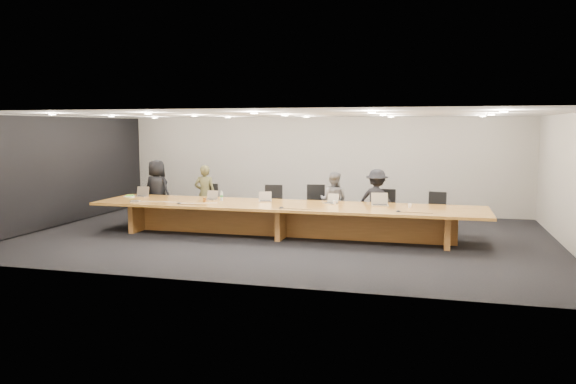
# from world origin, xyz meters

# --- Properties ---
(ground) EXTENTS (12.00, 12.00, 0.00)m
(ground) POSITION_xyz_m (0.00, 0.00, 0.00)
(ground) COLOR black
(ground) RESTS_ON ground
(back_wall) EXTENTS (12.00, 0.02, 2.80)m
(back_wall) POSITION_xyz_m (0.00, 4.00, 1.40)
(back_wall) COLOR beige
(back_wall) RESTS_ON ground
(left_wall_panel) EXTENTS (0.08, 7.84, 2.74)m
(left_wall_panel) POSITION_xyz_m (-5.94, 0.00, 1.37)
(left_wall_panel) COLOR black
(left_wall_panel) RESTS_ON ground
(conference_table) EXTENTS (9.00, 1.80, 0.75)m
(conference_table) POSITION_xyz_m (0.00, 0.00, 0.52)
(conference_table) COLOR #9C6322
(conference_table) RESTS_ON ground
(chair_far_left) EXTENTS (0.64, 0.64, 1.06)m
(chair_far_left) POSITION_xyz_m (-3.92, 1.22, 0.53)
(chair_far_left) COLOR black
(chair_far_left) RESTS_ON ground
(chair_left) EXTENTS (0.57, 0.57, 1.04)m
(chair_left) POSITION_xyz_m (-2.43, 1.26, 0.52)
(chair_left) COLOR black
(chair_left) RESTS_ON ground
(chair_mid_left) EXTENTS (0.60, 0.60, 1.07)m
(chair_mid_left) POSITION_xyz_m (-0.64, 1.16, 0.54)
(chair_mid_left) COLOR black
(chair_mid_left) RESTS_ON ground
(chair_mid_right) EXTENTS (0.61, 0.61, 1.09)m
(chair_mid_right) POSITION_xyz_m (0.43, 1.35, 0.54)
(chair_mid_right) COLOR black
(chair_mid_right) RESTS_ON ground
(chair_right) EXTENTS (0.55, 0.55, 1.03)m
(chair_right) POSITION_xyz_m (2.17, 1.31, 0.51)
(chair_right) COLOR black
(chair_right) RESTS_ON ground
(chair_far_right) EXTENTS (0.59, 0.59, 0.99)m
(chair_far_right) POSITION_xyz_m (3.36, 1.31, 0.50)
(chair_far_right) COLOR black
(chair_far_right) RESTS_ON ground
(person_a) EXTENTS (0.88, 0.65, 1.64)m
(person_a) POSITION_xyz_m (-3.87, 1.23, 0.82)
(person_a) COLOR black
(person_a) RESTS_ON ground
(person_b) EXTENTS (0.62, 0.47, 1.53)m
(person_b) POSITION_xyz_m (-2.50, 1.25, 0.77)
(person_b) COLOR #3F3E22
(person_b) RESTS_ON ground
(person_c) EXTENTS (0.75, 0.62, 1.42)m
(person_c) POSITION_xyz_m (0.92, 1.22, 0.71)
(person_c) COLOR slate
(person_c) RESTS_ON ground
(person_d) EXTENTS (1.09, 0.80, 1.51)m
(person_d) POSITION_xyz_m (1.98, 1.15, 0.76)
(person_d) COLOR black
(person_d) RESTS_ON ground
(laptop_a) EXTENTS (0.34, 0.26, 0.26)m
(laptop_a) POSITION_xyz_m (-3.91, 0.43, 0.88)
(laptop_a) COLOR tan
(laptop_a) RESTS_ON conference_table
(laptop_b) EXTENTS (0.32, 0.25, 0.23)m
(laptop_b) POSITION_xyz_m (-1.95, 0.31, 0.87)
(laptop_b) COLOR tan
(laptop_b) RESTS_ON conference_table
(laptop_c) EXTENTS (0.36, 0.31, 0.24)m
(laptop_c) POSITION_xyz_m (-0.57, 0.34, 0.87)
(laptop_c) COLOR tan
(laptop_c) RESTS_ON conference_table
(laptop_d) EXTENTS (0.37, 0.33, 0.24)m
(laptop_d) POSITION_xyz_m (1.00, 0.37, 0.87)
(laptop_d) COLOR tan
(laptop_d) RESTS_ON conference_table
(laptop_e) EXTENTS (0.42, 0.34, 0.29)m
(laptop_e) POSITION_xyz_m (2.14, 0.33, 0.90)
(laptop_e) COLOR tan
(laptop_e) RESTS_ON conference_table
(water_bottle) EXTENTS (0.08, 0.08, 0.22)m
(water_bottle) POSITION_xyz_m (-1.64, 0.25, 0.86)
(water_bottle) COLOR #ADBDB9
(water_bottle) RESTS_ON conference_table
(amber_mug) EXTENTS (0.10, 0.10, 0.10)m
(amber_mug) POSITION_xyz_m (-1.93, -0.12, 0.80)
(amber_mug) COLOR brown
(amber_mug) RESTS_ON conference_table
(paper_cup_near) EXTENTS (0.09, 0.09, 0.09)m
(paper_cup_near) POSITION_xyz_m (1.11, 0.27, 0.80)
(paper_cup_near) COLOR silver
(paper_cup_near) RESTS_ON conference_table
(paper_cup_far) EXTENTS (0.10, 0.10, 0.09)m
(paper_cup_far) POSITION_xyz_m (2.80, 0.18, 0.79)
(paper_cup_far) COLOR white
(paper_cup_far) RESTS_ON conference_table
(notepad) EXTENTS (0.32, 0.27, 0.02)m
(notepad) POSITION_xyz_m (-4.15, 0.36, 0.76)
(notepad) COLOR silver
(notepad) RESTS_ON conference_table
(lime_gadget) EXTENTS (0.20, 0.15, 0.03)m
(lime_gadget) POSITION_xyz_m (-4.17, 0.35, 0.78)
(lime_gadget) COLOR green
(lime_gadget) RESTS_ON notepad
(av_box) EXTENTS (0.24, 0.20, 0.03)m
(av_box) POSITION_xyz_m (-3.53, -0.51, 0.77)
(av_box) COLOR #ADACB1
(av_box) RESTS_ON conference_table
(mic_left) EXTENTS (0.16, 0.16, 0.03)m
(mic_left) POSITION_xyz_m (-2.38, -0.56, 0.77)
(mic_left) COLOR black
(mic_left) RESTS_ON conference_table
(mic_center) EXTENTS (0.15, 0.15, 0.03)m
(mic_center) POSITION_xyz_m (0.10, -0.63, 0.77)
(mic_center) COLOR black
(mic_center) RESTS_ON conference_table
(mic_right) EXTENTS (0.15, 0.15, 0.03)m
(mic_right) POSITION_xyz_m (2.60, -0.50, 0.76)
(mic_right) COLOR black
(mic_right) RESTS_ON conference_table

